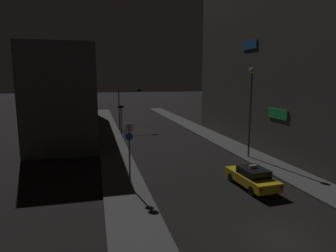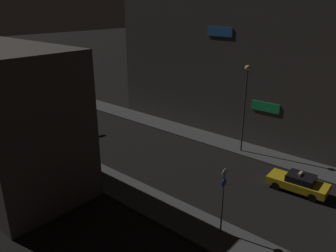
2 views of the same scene
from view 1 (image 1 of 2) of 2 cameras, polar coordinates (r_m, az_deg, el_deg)
ground_plane at (r=15.71m, az=21.01°, el=-19.87°), size 300.00×300.00×0.00m
sidewalk_left at (r=40.73m, az=-11.45°, el=-1.41°), size 2.98×61.91×0.13m
sidewalk_right at (r=43.28m, az=5.88°, el=-0.65°), size 2.98×61.91×0.13m
building_facade_left at (r=45.64m, az=-18.38°, el=6.23°), size 7.16×34.20×10.87m
building_facade_right at (r=35.47m, az=21.82°, el=15.84°), size 8.39×27.75×23.87m
taxi at (r=21.32m, az=16.07°, el=-9.57°), size 2.01×4.53×1.62m
traffic_light_overhead at (r=43.80m, az=-7.95°, el=4.93°), size 3.59×0.41×5.99m
traffic_light_left_kerb at (r=40.72m, az=-9.14°, el=2.53°), size 0.80×0.42×3.90m
sign_pole_left at (r=19.75m, az=-7.55°, el=-4.55°), size 0.59×0.10×4.44m
street_lamp_near_block at (r=28.11m, az=15.88°, el=5.43°), size 0.52×0.52×8.33m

